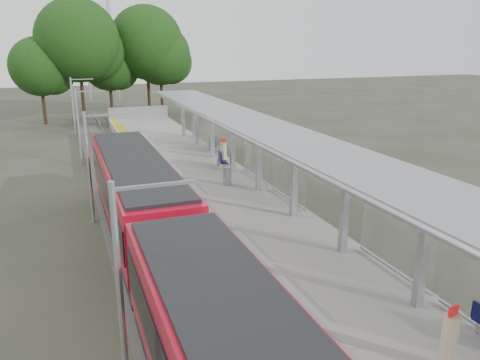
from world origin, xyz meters
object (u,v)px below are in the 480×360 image
object	(u,v)px
bench_mid	(222,159)
info_pillar_far	(223,155)
info_pillar_near	(449,342)
litter_bin	(227,176)
bench_far	(213,143)
train	(171,259)

from	to	relation	value
bench_mid	info_pillar_far	size ratio (longest dim) A/B	0.85
info_pillar_near	info_pillar_far	distance (m)	19.75
info_pillar_far	info_pillar_near	bearing A→B (deg)	-94.68
bench_mid	litter_bin	bearing A→B (deg)	-91.84
bench_far	litter_bin	bearing A→B (deg)	-79.80
info_pillar_near	info_pillar_far	xyz separation A→B (m)	(1.13, 19.72, 0.05)
bench_far	info_pillar_far	distance (m)	4.74
train	litter_bin	size ratio (longest dim) A/B	27.78
litter_bin	info_pillar_near	bearing A→B (deg)	-90.29
bench_mid	litter_bin	world-z (taller)	bench_mid
info_pillar_far	bench_far	bearing A→B (deg)	79.22
bench_mid	bench_far	world-z (taller)	bench_far
bench_mid	info_pillar_far	world-z (taller)	info_pillar_far
bench_far	info_pillar_far	bearing A→B (deg)	-76.94
train	info_pillar_far	xyz separation A→B (m)	(6.34, 13.79, -0.27)
train	info_pillar_near	size ratio (longest dim) A/B	16.42
train	bench_far	size ratio (longest dim) A/B	17.59
bench_mid	info_pillar_far	distance (m)	0.35
bench_mid	bench_far	bearing A→B (deg)	90.99
info_pillar_near	info_pillar_far	size ratio (longest dim) A/B	0.93
bench_far	litter_bin	size ratio (longest dim) A/B	1.58
bench_far	litter_bin	world-z (taller)	bench_far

